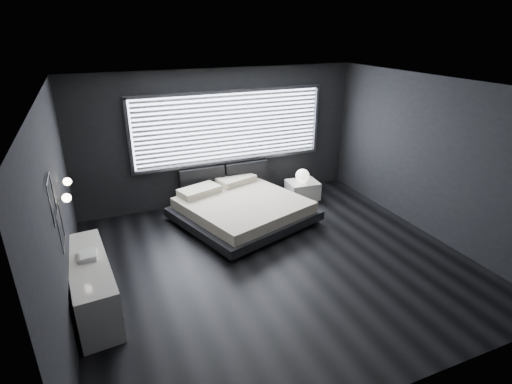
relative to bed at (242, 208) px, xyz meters
name	(u,v)px	position (x,y,z in m)	size (l,w,h in m)	color
room	(278,182)	(-0.01, -1.59, 1.13)	(6.04, 6.00, 2.80)	black
window	(230,127)	(0.19, 1.10, 1.34)	(4.14, 0.09, 1.52)	white
headboard	(225,176)	(0.01, 1.05, 0.30)	(1.96, 0.16, 0.52)	black
sconce_near	(66,198)	(-2.89, -1.54, 1.33)	(0.18, 0.11, 0.11)	silver
sconce_far	(67,182)	(-2.89, -0.94, 1.33)	(0.18, 0.11, 0.11)	silver
wall_art_upper	(52,199)	(-2.99, -2.14, 1.58)	(0.01, 0.48, 0.48)	#47474C
wall_art_lower	(61,227)	(-2.99, -1.89, 1.11)	(0.01, 0.48, 0.48)	#47474C
bed	(242,208)	(0.00, 0.00, 0.00)	(2.84, 2.78, 0.59)	black
nightstand	(302,190)	(1.65, 0.54, -0.08)	(0.65, 0.55, 0.38)	silver
orb_lamp	(302,176)	(1.62, 0.52, 0.26)	(0.30, 0.30, 0.30)	white
dresser	(92,284)	(-2.79, -1.65, 0.09)	(0.66, 1.83, 0.72)	silver
book_stack	(87,255)	(-2.78, -1.53, 0.47)	(0.25, 0.33, 0.06)	white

